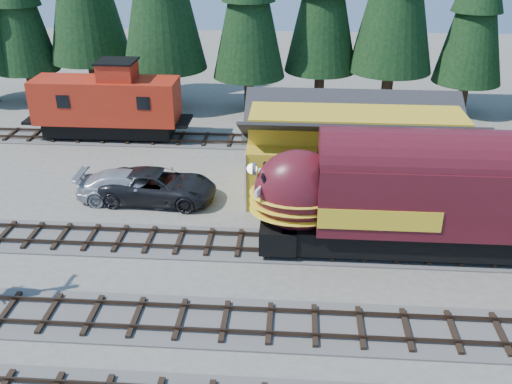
# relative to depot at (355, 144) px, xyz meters

# --- Properties ---
(ground) EXTENTS (120.00, 120.00, 0.00)m
(ground) POSITION_rel_depot_xyz_m (0.00, -10.50, -2.96)
(ground) COLOR #6B665B
(ground) RESTS_ON ground
(track_spur) EXTENTS (32.00, 3.20, 0.33)m
(track_spur) POSITION_rel_depot_xyz_m (-10.00, 7.50, -2.90)
(track_spur) COLOR #4C4947
(track_spur) RESTS_ON ground
(depot) EXTENTS (12.80, 7.00, 5.30)m
(depot) POSITION_rel_depot_xyz_m (0.00, 0.00, 0.00)
(depot) COLOR gold
(depot) RESTS_ON ground
(locomotive) EXTENTS (17.52, 3.48, 4.76)m
(locomotive) POSITION_rel_depot_xyz_m (2.99, -6.50, -0.21)
(locomotive) COLOR black
(locomotive) RESTS_ON ground
(caboose) EXTENTS (10.13, 2.94, 5.27)m
(caboose) POSITION_rel_depot_xyz_m (-16.68, 7.50, -0.35)
(caboose) COLOR black
(caboose) RESTS_ON ground
(pickup_truck_a) EXTENTS (6.73, 3.42, 1.82)m
(pickup_truck_a) POSITION_rel_depot_xyz_m (-11.02, -1.97, -2.05)
(pickup_truck_a) COLOR black
(pickup_truck_a) RESTS_ON ground
(pickup_truck_b) EXTENTS (5.97, 2.47, 1.73)m
(pickup_truck_b) POSITION_rel_depot_xyz_m (-12.61, -2.09, -2.10)
(pickup_truck_b) COLOR #B5B8BE
(pickup_truck_b) RESTS_ON ground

